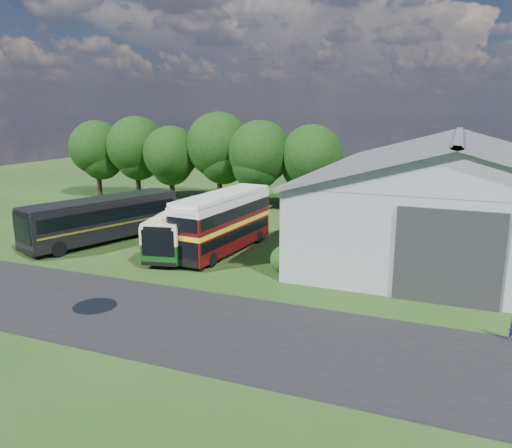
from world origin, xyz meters
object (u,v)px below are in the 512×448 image
at_px(bus_dark_single, 103,219).
at_px(bus_green_single, 185,227).
at_px(bus_maroon_double, 223,223).
at_px(storage_shed, 454,190).

bearing_deg(bus_dark_single, bus_green_single, 25.62).
distance_m(bus_green_single, bus_maroon_double, 2.97).
bearing_deg(bus_dark_single, bus_maroon_double, 24.83).
distance_m(bus_green_single, bus_dark_single, 6.75).
height_order(bus_green_single, bus_dark_single, bus_dark_single).
bearing_deg(storage_shed, bus_maroon_double, -153.14).
distance_m(storage_shed, bus_green_single, 19.43).
height_order(storage_shed, bus_maroon_double, storage_shed).
xyz_separation_m(bus_maroon_double, bus_dark_single, (-9.63, -0.90, -0.32)).
relative_size(storage_shed, bus_dark_single, 2.02).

